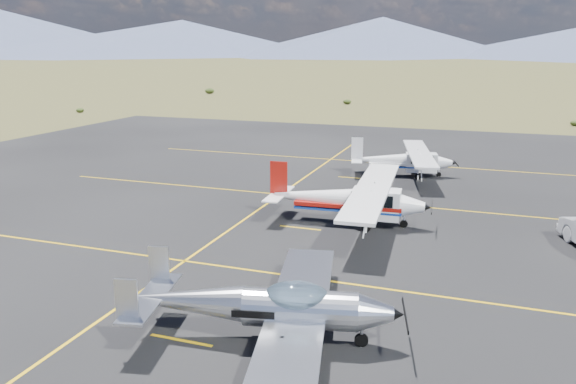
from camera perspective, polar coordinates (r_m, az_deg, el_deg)
The scene contains 5 objects.
ground at distance 18.77m, azimuth 2.84°, elevation -11.40°, with size 1600.00×1600.00×0.00m, color #383D1C.
apron at distance 25.06m, azimuth 7.45°, elevation -4.71°, with size 72.00×72.00×0.02m, color black.
aircraft_low_wing at distance 16.18m, azimuth -1.89°, elevation -11.58°, with size 7.60×10.44×2.26m.
aircraft_cessna at distance 26.73m, azimuth 6.16°, elevation -0.62°, with size 6.74×11.23×2.84m.
aircraft_plain at distance 37.33m, azimuth 11.63°, elevation 3.25°, with size 6.21×9.81×2.48m.
Camera 1 is at (4.74, -16.21, 8.19)m, focal length 35.00 mm.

